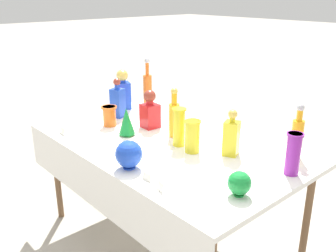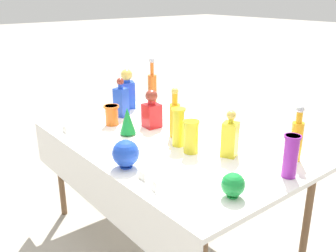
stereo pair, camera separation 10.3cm
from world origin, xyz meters
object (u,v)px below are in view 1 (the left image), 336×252
tall_bottle_0 (297,136)px  slender_vase_2 (109,115)px  tall_bottle_1 (174,117)px  square_decanter_0 (231,136)px  square_decanter_1 (123,91)px  fluted_vase_0 (127,121)px  square_decanter_3 (118,101)px  slender_vase_0 (178,126)px  round_bowl_0 (239,183)px  slender_vase_1 (293,153)px  round_bowl_1 (129,154)px  tall_bottle_2 (148,87)px  square_decanter_2 (150,111)px  slender_vase_3 (192,135)px

tall_bottle_0 → slender_vase_2: (-1.17, -0.49, -0.06)m
tall_bottle_1 → square_decanter_0: size_ratio=1.18×
square_decanter_1 → fluted_vase_0: 0.62m
square_decanter_3 → slender_vase_0: (0.72, -0.04, 0.00)m
tall_bottle_0 → square_decanter_3: 1.34m
tall_bottle_0 → round_bowl_0: (0.05, -0.58, -0.07)m
slender_vase_0 → slender_vase_1: size_ratio=1.05×
round_bowl_1 → tall_bottle_2: bearing=136.7°
tall_bottle_2 → fluted_vase_0: bearing=-49.2°
square_decanter_1 → fluted_vase_0: square_decanter_1 is taller
square_decanter_0 → square_decanter_3: (-1.02, -0.09, 0.01)m
square_decanter_0 → slender_vase_1: square_decanter_0 is taller
square_decanter_1 → fluted_vase_0: bearing=-33.0°
slender_vase_0 → fluted_vase_0: (-0.35, -0.14, -0.03)m
square_decanter_0 → square_decanter_2: (-0.68, -0.05, 0.00)m
tall_bottle_1 → round_bowl_0: size_ratio=2.70×
tall_bottle_0 → slender_vase_0: tall_bottle_0 is taller
square_decanter_0 → slender_vase_1: bearing=7.0°
slender_vase_1 → round_bowl_1: bearing=-136.2°
tall_bottle_0 → slender_vase_2: size_ratio=2.27×
tall_bottle_2 → round_bowl_0: size_ratio=3.20×
tall_bottle_2 → slender_vase_1: (1.52, -0.26, -0.03)m
tall_bottle_0 → fluted_vase_0: 1.07m
slender_vase_2 → tall_bottle_0: bearing=22.8°
tall_bottle_2 → slender_vase_3: (0.97, -0.44, -0.04)m
square_decanter_3 → slender_vase_0: square_decanter_3 is taller
tall_bottle_0 → tall_bottle_1: size_ratio=0.99×
square_decanter_3 → slender_vase_3: (0.85, -0.05, -0.02)m
slender_vase_1 → round_bowl_0: 0.39m
tall_bottle_1 → square_decanter_1: (-0.74, 0.11, 0.01)m
tall_bottle_1 → square_decanter_3: size_ratio=1.10×
slender_vase_1 → round_bowl_1: size_ratio=1.45×
tall_bottle_2 → square_decanter_3: bearing=-71.7°
square_decanter_0 → square_decanter_3: 1.03m
tall_bottle_2 → slender_vase_1: tall_bottle_2 is taller
tall_bottle_0 → slender_vase_1: tall_bottle_0 is taller
tall_bottle_1 → square_decanter_2: 0.24m
round_bowl_1 → slender_vase_0: bearing=97.7°
square_decanter_0 → fluted_vase_0: 0.71m
slender_vase_3 → round_bowl_0: bearing=-21.2°
square_decanter_1 → square_decanter_3: size_ratio=1.07×
slender_vase_0 → tall_bottle_2: bearing=152.8°
tall_bottle_0 → slender_vase_1: bearing=-64.1°
square_decanter_3 → tall_bottle_2: bearing=108.3°
square_decanter_1 → tall_bottle_2: bearing=83.9°
square_decanter_2 → slender_vase_1: size_ratio=1.18×
tall_bottle_1 → square_decanter_3: (-0.58, -0.04, -0.01)m
tall_bottle_2 → slender_vase_2: bearing=-65.2°
tall_bottle_2 → square_decanter_2: 0.59m
tall_bottle_0 → tall_bottle_2: size_ratio=0.83×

